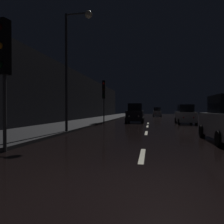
# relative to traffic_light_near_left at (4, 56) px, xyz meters

# --- Properties ---
(ground) EXTENTS (26.17, 84.00, 0.02)m
(ground) POSITION_rel_traffic_light_near_left_xyz_m (4.69, 21.73, -3.28)
(ground) COLOR black
(sidewalk_left) EXTENTS (4.40, 84.00, 0.15)m
(sidewalk_left) POSITION_rel_traffic_light_near_left_xyz_m (-2.20, 21.73, -3.20)
(sidewalk_left) COLOR #28282B
(sidewalk_left) RESTS_ON ground
(building_facade_left) EXTENTS (0.80, 63.00, 6.38)m
(building_facade_left) POSITION_rel_traffic_light_near_left_xyz_m (-4.80, 18.23, -0.08)
(building_facade_left) COLOR black
(building_facade_left) RESTS_ON ground
(lane_centerline) EXTENTS (0.16, 18.08, 0.01)m
(lane_centerline) POSITION_rel_traffic_light_near_left_xyz_m (4.69, 8.77, -3.27)
(lane_centerline) COLOR beige
(lane_centerline) RESTS_ON ground
(traffic_light_near_left) EXTENTS (0.36, 0.48, 4.55)m
(traffic_light_near_left) POSITION_rel_traffic_light_near_left_xyz_m (0.00, 0.00, 0.00)
(traffic_light_near_left) COLOR #38383A
(traffic_light_near_left) RESTS_ON ground
(traffic_light_far_left) EXTENTS (0.32, 0.47, 4.50)m
(traffic_light_far_left) POSITION_rel_traffic_light_near_left_xyz_m (0.10, 15.33, -0.04)
(traffic_light_far_left) COLOR #38383A
(traffic_light_far_left) RESTS_ON ground
(streetlamp_overhead) EXTENTS (1.70, 0.44, 7.32)m
(streetlamp_overhead) POSITION_rel_traffic_light_near_left_xyz_m (0.36, 5.71, 1.57)
(streetlamp_overhead) COLOR #2D2D30
(streetlamp_overhead) RESTS_ON ground
(car_approaching_headlights) EXTENTS (1.96, 4.24, 2.14)m
(car_approaching_headlights) POSITION_rel_traffic_light_near_left_xyz_m (3.24, 17.63, -2.30)
(car_approaching_headlights) COLOR black
(car_approaching_headlights) RESTS_ON ground
(car_parked_right_far) EXTENTS (1.80, 3.90, 1.96)m
(car_parked_right_far) POSITION_rel_traffic_light_near_left_xyz_m (8.47, 16.29, -2.38)
(car_parked_right_far) COLOR silver
(car_parked_right_far) RESTS_ON ground
(car_distant_taillights) EXTENTS (1.74, 3.78, 1.90)m
(car_distant_taillights) POSITION_rel_traffic_light_near_left_xyz_m (6.29, 38.75, -2.40)
(car_distant_taillights) COLOR silver
(car_distant_taillights) RESTS_ON ground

